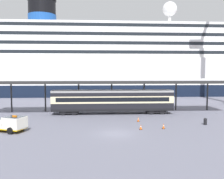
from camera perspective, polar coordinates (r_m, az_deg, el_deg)
ground_plane at (r=28.56m, az=0.81°, el=-10.44°), size 400.00×400.00×0.00m
cruise_ship at (r=82.37m, az=-14.82°, el=6.26°), size 144.15×26.20×31.05m
platform_canopy at (r=41.52m, az=0.12°, el=2.15°), size 42.36×5.76×6.02m
train_carriage at (r=41.34m, az=0.16°, el=-2.63°), size 20.66×2.81×4.11m
service_truck at (r=31.87m, az=-23.39°, el=-7.42°), size 5.58×3.90×2.02m
traffic_cone_near at (r=31.51m, az=12.17°, el=-8.53°), size 0.36×0.36×0.66m
traffic_cone_mid at (r=30.61m, az=6.86°, el=-8.88°), size 0.36×0.36×0.62m
traffic_cone_far at (r=35.25m, az=6.28°, el=-7.06°), size 0.36×0.36×0.71m
quay_bollard at (r=35.41m, az=21.32°, el=-7.00°), size 0.48×0.48×0.96m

